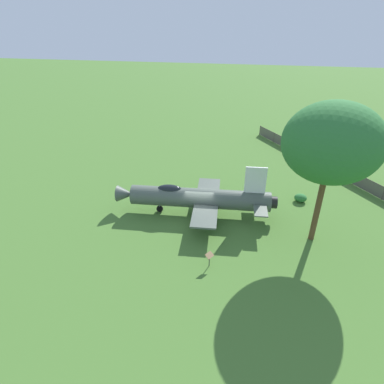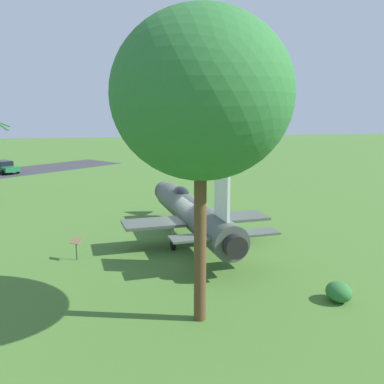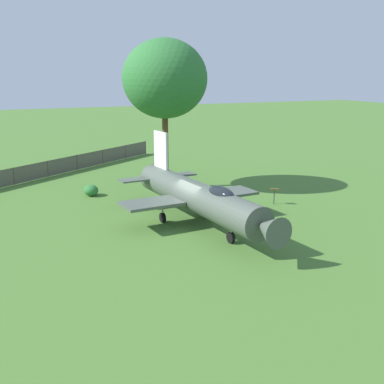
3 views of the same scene
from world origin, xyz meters
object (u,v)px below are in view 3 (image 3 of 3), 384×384
shrub_near_fence (91,190)px  display_jet (199,197)px  shade_tree (165,79)px  info_plaque (274,192)px

shrub_near_fence → display_jet: bearing=-157.4°
shade_tree → shrub_near_fence: size_ratio=9.41×
display_jet → shade_tree: 12.00m
shade_tree → info_plaque: bearing=-148.3°
shade_tree → shrub_near_fence: 9.79m
shade_tree → info_plaque: 11.69m
display_jet → shade_tree: shade_tree is taller
display_jet → shrub_near_fence: (9.66, 4.03, -1.31)m
shade_tree → info_plaque: size_ratio=9.75×
info_plaque → shrub_near_fence: bearing=55.0°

